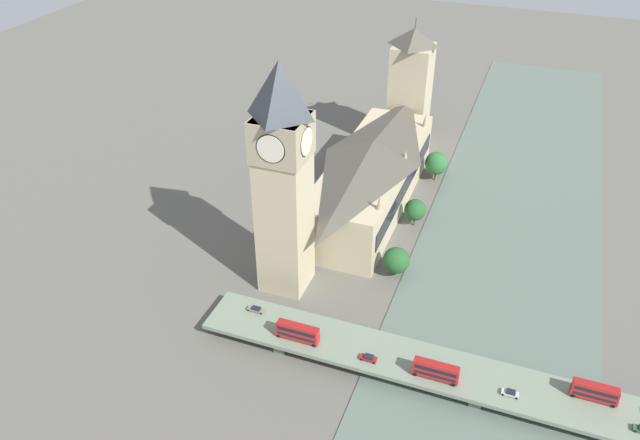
% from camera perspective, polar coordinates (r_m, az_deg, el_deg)
% --- Properties ---
extents(ground_plane, '(600.00, 600.00, 0.00)m').
position_cam_1_polar(ground_plane, '(220.50, 7.88, -0.39)').
color(ground_plane, '#605E56').
extents(river_water, '(58.08, 360.00, 0.30)m').
position_cam_1_polar(river_water, '(217.58, 16.85, -2.16)').
color(river_water, slate).
rests_on(river_water, ground_plane).
extents(parliament_hall, '(25.31, 82.73, 25.98)m').
position_cam_1_polar(parliament_hall, '(223.37, 4.79, 4.21)').
color(parliament_hall, '#C1B28E').
rests_on(parliament_hall, ground_plane).
extents(clock_tower, '(14.56, 14.56, 70.50)m').
position_cam_1_polar(clock_tower, '(171.62, -3.41, 4.12)').
color(clock_tower, '#C1B28E').
rests_on(clock_tower, ground_plane).
extents(victoria_tower, '(15.56, 15.56, 54.10)m').
position_cam_1_polar(victoria_tower, '(264.91, 8.25, 11.79)').
color(victoria_tower, '#C1B28E').
rests_on(victoria_tower, ground_plane).
extents(road_bridge, '(148.15, 15.18, 4.23)m').
position_cam_1_polar(road_bridge, '(164.64, 14.41, -14.05)').
color(road_bridge, '#5D6A59').
rests_on(road_bridge, ground_plane).
extents(double_decker_bus_lead, '(11.50, 2.57, 4.75)m').
position_cam_1_polar(double_decker_bus_lead, '(159.92, 10.54, -13.35)').
color(double_decker_bus_lead, red).
rests_on(double_decker_bus_lead, road_bridge).
extents(double_decker_bus_mid, '(11.78, 2.64, 4.88)m').
position_cam_1_polar(double_decker_bus_mid, '(166.82, -2.06, -10.17)').
color(double_decker_bus_mid, red).
rests_on(double_decker_bus_mid, road_bridge).
extents(double_decker_bus_rear, '(10.71, 2.50, 4.65)m').
position_cam_1_polar(double_decker_bus_rear, '(166.32, 23.84, -14.15)').
color(double_decker_bus_rear, red).
rests_on(double_decker_bus_rear, road_bridge).
extents(car_northbound_tail, '(4.80, 1.74, 1.28)m').
position_cam_1_polar(car_northbound_tail, '(177.10, -5.88, -8.12)').
color(car_northbound_tail, slate).
rests_on(car_northbound_tail, road_bridge).
extents(car_southbound_tail, '(4.12, 1.76, 1.37)m').
position_cam_1_polar(car_southbound_tail, '(161.81, 17.01, -14.89)').
color(car_southbound_tail, silver).
rests_on(car_southbound_tail, road_bridge).
extents(car_southbound_extra, '(4.33, 1.90, 1.43)m').
position_cam_1_polar(car_southbound_extra, '(163.32, 4.47, -12.45)').
color(car_southbound_extra, maroon).
rests_on(car_southbound_extra, road_bridge).
extents(tree_embankment_near, '(8.33, 8.33, 9.81)m').
position_cam_1_polar(tree_embankment_near, '(193.70, 6.98, -3.68)').
color(tree_embankment_near, brown).
rests_on(tree_embankment_near, ground_plane).
extents(tree_embankment_mid, '(7.53, 7.53, 10.13)m').
position_cam_1_polar(tree_embankment_mid, '(216.94, 8.69, 0.92)').
color(tree_embankment_mid, brown).
rests_on(tree_embankment_mid, ground_plane).
extents(tree_embankment_far, '(8.98, 8.98, 11.76)m').
position_cam_1_polar(tree_embankment_far, '(245.55, 10.60, 5.12)').
color(tree_embankment_far, brown).
rests_on(tree_embankment_far, ground_plane).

